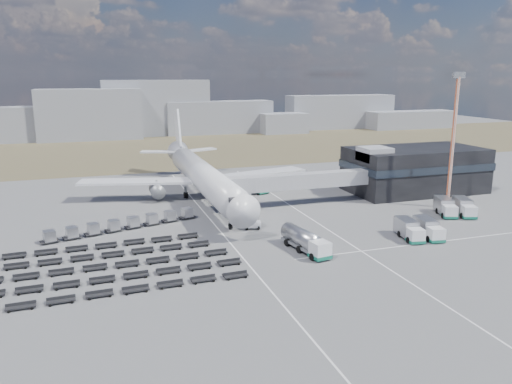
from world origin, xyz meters
name	(u,v)px	position (x,y,z in m)	size (l,w,h in m)	color
ground	(246,246)	(0.00, 0.00, 0.00)	(420.00, 420.00, 0.00)	#565659
grass_strip	(156,149)	(0.00, 110.00, 0.01)	(420.00, 90.00, 0.01)	brown
lane_markings	(296,234)	(9.77, 3.00, 0.01)	(47.12, 110.00, 0.01)	silver
terminal	(414,169)	(47.77, 23.96, 5.25)	(30.40, 16.40, 11.00)	black
jet_bridge	(291,182)	(15.90, 20.42, 5.05)	(30.30, 3.80, 7.05)	#939399
airliner	(201,174)	(0.00, 32.38, 5.29)	(51.59, 64.53, 17.62)	silver
skyline	(124,116)	(-8.33, 148.79, 9.02)	(311.35, 23.46, 23.93)	gray
fuel_tanker	(305,241)	(7.81, -5.36, 1.67)	(4.29, 10.65, 3.35)	silver
pushback_tug	(252,225)	(3.67, 8.00, 0.68)	(2.93, 1.65, 1.36)	silver
catering_truck	(255,185)	(12.92, 34.36, 1.57)	(4.86, 7.22, 3.07)	silver
service_trucks_near	(419,229)	(28.09, -5.37, 1.53)	(6.88, 7.84, 2.82)	silver
service_trucks_far	(455,207)	(43.08, 4.15, 1.58)	(8.14, 8.84, 2.90)	silver
uld_row	(124,224)	(-17.66, 14.37, 1.10)	(26.64, 9.31, 1.84)	black
baggage_dollies	(111,266)	(-20.52, -3.31, 0.39)	(35.04, 21.12, 0.78)	black
floodlight_mast	(453,141)	(45.71, 9.50, 13.42)	(2.55, 2.07, 26.78)	#CE4D20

